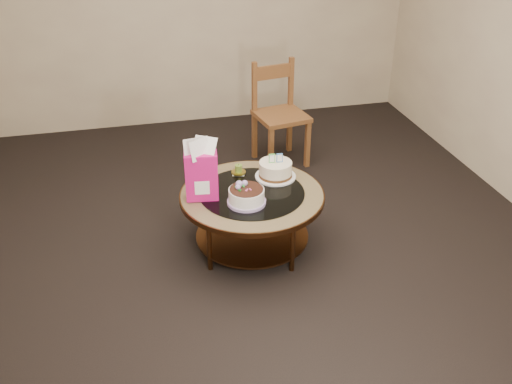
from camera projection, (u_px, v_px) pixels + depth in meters
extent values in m
plane|color=black|center=(252.00, 246.00, 4.22)|extent=(5.00, 5.00, 0.00)
cube|color=#C3B594|center=(473.00, 380.00, 1.46)|extent=(4.50, 0.02, 2.60)
cylinder|color=#512F17|center=(290.00, 202.00, 4.35)|extent=(0.04, 0.04, 0.42)
cylinder|color=#512F17|center=(216.00, 201.00, 4.37)|extent=(0.04, 0.04, 0.42)
cylinder|color=#512F17|center=(209.00, 244.00, 3.88)|extent=(0.04, 0.04, 0.42)
cylinder|color=#512F17|center=(292.00, 245.00, 3.86)|extent=(0.04, 0.04, 0.42)
cylinder|color=#512F17|center=(252.00, 235.00, 4.17)|extent=(0.82, 0.82, 0.02)
cylinder|color=#512F17|center=(252.00, 195.00, 4.00)|extent=(1.02, 1.02, 0.04)
cylinder|color=olive|center=(252.00, 194.00, 4.00)|extent=(1.00, 1.00, 0.01)
cylinder|color=black|center=(252.00, 193.00, 3.99)|extent=(0.74, 0.74, 0.01)
cylinder|color=#A389C2|center=(247.00, 202.00, 3.86)|extent=(0.26, 0.26, 0.02)
cylinder|color=silver|center=(246.00, 196.00, 3.84)|extent=(0.24, 0.24, 0.11)
cylinder|color=black|center=(246.00, 189.00, 3.81)|extent=(0.23, 0.23, 0.01)
sphere|color=#A389C2|center=(239.00, 184.00, 3.83)|extent=(0.05, 0.05, 0.05)
sphere|color=#A389C2|center=(245.00, 183.00, 3.84)|extent=(0.04, 0.04, 0.04)
sphere|color=#A389C2|center=(238.00, 187.00, 3.80)|extent=(0.04, 0.04, 0.04)
cone|color=#1C6B21|center=(244.00, 187.00, 3.82)|extent=(0.02, 0.03, 0.02)
cone|color=#1C6B21|center=(236.00, 187.00, 3.82)|extent=(0.04, 0.03, 0.02)
cone|color=#1C6B21|center=(247.00, 183.00, 3.86)|extent=(0.04, 0.03, 0.02)
cone|color=#1C6B21|center=(241.00, 190.00, 3.78)|extent=(0.04, 0.03, 0.02)
cylinder|color=white|center=(275.00, 176.00, 4.18)|extent=(0.30, 0.30, 0.01)
cylinder|color=#492B15|center=(275.00, 174.00, 4.17)|extent=(0.25, 0.25, 0.02)
cylinder|color=beige|center=(276.00, 168.00, 4.15)|extent=(0.24, 0.24, 0.09)
cube|color=#52BA4F|center=(272.00, 158.00, 4.10)|extent=(0.05, 0.01, 0.07)
cube|color=white|center=(272.00, 158.00, 4.10)|extent=(0.03, 0.02, 0.05)
cube|color=#3B7DCA|center=(280.00, 158.00, 4.11)|extent=(0.05, 0.01, 0.07)
cube|color=white|center=(280.00, 158.00, 4.11)|extent=(0.03, 0.02, 0.05)
cube|color=#D31386|center=(202.00, 176.00, 3.84)|extent=(0.23, 0.15, 0.34)
cube|color=white|center=(202.00, 184.00, 3.87)|extent=(0.12, 0.14, 0.10)
cube|color=#DFBD5C|center=(239.00, 173.00, 4.23)|extent=(0.11, 0.11, 0.01)
cylinder|color=gold|center=(239.00, 172.00, 4.22)|extent=(0.11, 0.11, 0.01)
cylinder|color=olive|center=(239.00, 168.00, 4.21)|extent=(0.05, 0.05, 0.05)
cylinder|color=black|center=(239.00, 165.00, 4.19)|extent=(0.00, 0.00, 0.01)
cube|color=brown|center=(281.00, 116.00, 5.19)|extent=(0.50, 0.50, 0.04)
cube|color=brown|center=(271.00, 151.00, 5.09)|extent=(0.05, 0.05, 0.46)
cube|color=brown|center=(307.00, 144.00, 5.22)|extent=(0.05, 0.05, 0.46)
cube|color=brown|center=(254.00, 135.00, 5.39)|extent=(0.05, 0.05, 0.46)
cube|color=brown|center=(289.00, 129.00, 5.52)|extent=(0.05, 0.05, 0.46)
cube|color=brown|center=(254.00, 88.00, 5.15)|extent=(0.05, 0.05, 0.47)
cube|color=brown|center=(291.00, 82.00, 5.28)|extent=(0.05, 0.05, 0.47)
cube|color=brown|center=(273.00, 72.00, 5.16)|extent=(0.37, 0.09, 0.12)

